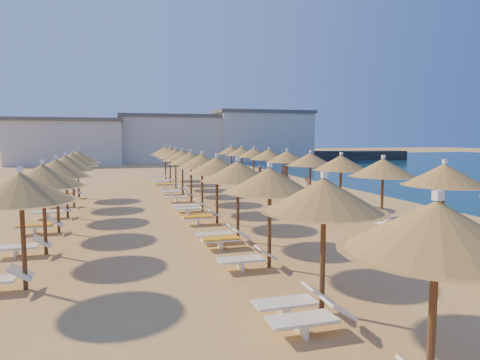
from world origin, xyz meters
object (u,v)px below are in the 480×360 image
object	(u,v)px
beachgoer_c	(259,177)
jetty	(319,156)
beachgoer_a	(307,192)
parasol_row_east	(310,160)
parasol_row_west	(202,162)
beachgoer_b	(284,179)

from	to	relation	value
beachgoer_c	jetty	bearing A→B (deg)	109.43
jetty	beachgoer_a	size ratio (longest dim) A/B	17.98
parasol_row_east	parasol_row_west	xyz separation A→B (m)	(-6.25, 0.00, 0.00)
jetty	beachgoer_b	size ratio (longest dim) A/B	15.55
parasol_row_west	beachgoer_c	world-z (taller)	parasol_row_west
beachgoer_c	beachgoer_b	world-z (taller)	beachgoer_b
jetty	parasol_row_east	bearing A→B (deg)	-111.02
beachgoer_a	beachgoer_b	distance (m)	6.08
parasol_row_west	beachgoer_a	xyz separation A→B (m)	(5.93, -0.26, -1.77)
jetty	parasol_row_east	size ratio (longest dim) A/B	0.81
beachgoer_c	parasol_row_west	bearing A→B (deg)	-73.45
parasol_row_east	beachgoer_c	distance (m)	8.66
parasol_row_east	beachgoer_a	size ratio (longest dim) A/B	22.23
beachgoer_b	jetty	bearing A→B (deg)	104.64
jetty	beachgoer_a	xyz separation A→B (m)	(-22.45, -43.27, 0.08)
parasol_row_east	beachgoer_b	bearing A→B (deg)	82.39
beachgoer_c	beachgoer_a	world-z (taller)	beachgoer_c
jetty	beachgoer_a	bearing A→B (deg)	-111.20
jetty	beachgoer_c	xyz separation A→B (m)	(-22.29, -34.53, 0.11)
jetty	beachgoer_b	distance (m)	42.97
beachgoer_a	beachgoer_b	world-z (taller)	beachgoer_b
parasol_row_west	beachgoer_b	distance (m)	9.20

